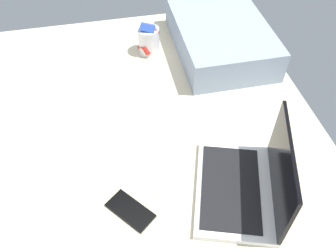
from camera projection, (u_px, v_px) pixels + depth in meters
bed_mattress at (126, 192)px, 117.98cm from camera, size 180.00×140.00×18.00cm
laptop at (246, 184)px, 104.18cm from camera, size 38.52×32.12×23.00cm
snack_cup at (148, 40)px, 149.73cm from camera, size 9.92×9.48×14.61cm
cell_phone at (129, 211)px, 102.93cm from camera, size 15.12×14.16×0.80cm
pillow at (220, 37)px, 150.33cm from camera, size 52.00×36.00×13.00cm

